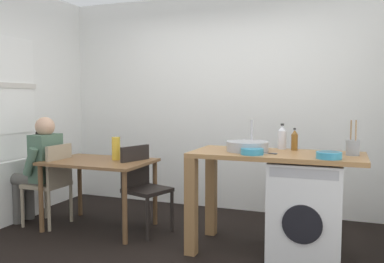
{
  "coord_description": "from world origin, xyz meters",
  "views": [
    {
      "loc": [
        1.46,
        -3.17,
        1.39
      ],
      "look_at": [
        0.09,
        0.45,
        1.08
      ],
      "focal_mm": 37.6,
      "sensor_mm": 36.0,
      "label": 1
    }
  ],
  "objects_px": {
    "chair_opposite": "(142,184)",
    "bottle_tall_green": "(282,138)",
    "utensil_crock": "(353,147)",
    "vase": "(116,148)",
    "bottle_squat_brown": "(294,140)",
    "dining_table": "(99,169)",
    "chair_person_seat": "(52,180)",
    "seated_person": "(40,164)",
    "colander": "(329,155)",
    "washing_machine": "(306,210)",
    "mixing_bowl": "(252,151)"
  },
  "relations": [
    {
      "from": "bottle_squat_brown",
      "to": "washing_machine",
      "type": "bearing_deg",
      "value": -60.13
    },
    {
      "from": "vase",
      "to": "colander",
      "type": "bearing_deg",
      "value": -9.72
    },
    {
      "from": "washing_machine",
      "to": "vase",
      "type": "distance_m",
      "value": 2.05
    },
    {
      "from": "seated_person",
      "to": "utensil_crock",
      "type": "relative_size",
      "value": 4.01
    },
    {
      "from": "seated_person",
      "to": "vase",
      "type": "relative_size",
      "value": 4.84
    },
    {
      "from": "dining_table",
      "to": "colander",
      "type": "distance_m",
      "value": 2.37
    },
    {
      "from": "chair_opposite",
      "to": "mixing_bowl",
      "type": "xyz_separation_m",
      "value": [
        1.23,
        -0.33,
        0.44
      ]
    },
    {
      "from": "washing_machine",
      "to": "seated_person",
      "type": "bearing_deg",
      "value": -179.16
    },
    {
      "from": "seated_person",
      "to": "bottle_tall_green",
      "type": "bearing_deg",
      "value": -82.18
    },
    {
      "from": "colander",
      "to": "bottle_squat_brown",
      "type": "bearing_deg",
      "value": 125.51
    },
    {
      "from": "utensil_crock",
      "to": "colander",
      "type": "bearing_deg",
      "value": -123.7
    },
    {
      "from": "utensil_crock",
      "to": "mixing_bowl",
      "type": "bearing_deg",
      "value": -162.74
    },
    {
      "from": "colander",
      "to": "bottle_tall_green",
      "type": "bearing_deg",
      "value": 131.56
    },
    {
      "from": "mixing_bowl",
      "to": "bottle_tall_green",
      "type": "bearing_deg",
      "value": 68.93
    },
    {
      "from": "seated_person",
      "to": "vase",
      "type": "distance_m",
      "value": 0.9
    },
    {
      "from": "colander",
      "to": "dining_table",
      "type": "bearing_deg",
      "value": 173.29
    },
    {
      "from": "chair_person_seat",
      "to": "washing_machine",
      "type": "distance_m",
      "value": 2.7
    },
    {
      "from": "utensil_crock",
      "to": "vase",
      "type": "distance_m",
      "value": 2.37
    },
    {
      "from": "utensil_crock",
      "to": "washing_machine",
      "type": "bearing_deg",
      "value": -171.9
    },
    {
      "from": "chair_opposite",
      "to": "bottle_tall_green",
      "type": "height_order",
      "value": "bottle_tall_green"
    },
    {
      "from": "washing_machine",
      "to": "mixing_bowl",
      "type": "bearing_deg",
      "value": -155.67
    },
    {
      "from": "chair_opposite",
      "to": "bottle_squat_brown",
      "type": "bearing_deg",
      "value": 112.11
    },
    {
      "from": "bottle_squat_brown",
      "to": "colander",
      "type": "relative_size",
      "value": 1.04
    },
    {
      "from": "bottle_tall_green",
      "to": "bottle_squat_brown",
      "type": "distance_m",
      "value": 0.13
    },
    {
      "from": "bottle_tall_green",
      "to": "mixing_bowl",
      "type": "xyz_separation_m",
      "value": [
        -0.18,
        -0.48,
        -0.08
      ]
    },
    {
      "from": "seated_person",
      "to": "colander",
      "type": "xyz_separation_m",
      "value": [
        3.04,
        -0.18,
        0.28
      ]
    },
    {
      "from": "bottle_squat_brown",
      "to": "utensil_crock",
      "type": "bearing_deg",
      "value": -19.66
    },
    {
      "from": "utensil_crock",
      "to": "bottle_tall_green",
      "type": "bearing_deg",
      "value": 159.89
    },
    {
      "from": "bottle_squat_brown",
      "to": "dining_table",
      "type": "bearing_deg",
      "value": -175.07
    },
    {
      "from": "seated_person",
      "to": "vase",
      "type": "height_order",
      "value": "seated_person"
    },
    {
      "from": "utensil_crock",
      "to": "vase",
      "type": "relative_size",
      "value": 1.21
    },
    {
      "from": "washing_machine",
      "to": "colander",
      "type": "xyz_separation_m",
      "value": [
        0.19,
        -0.22,
        0.52
      ]
    },
    {
      "from": "washing_machine",
      "to": "vase",
      "type": "height_order",
      "value": "vase"
    },
    {
      "from": "seated_person",
      "to": "mixing_bowl",
      "type": "distance_m",
      "value": 2.44
    },
    {
      "from": "colander",
      "to": "vase",
      "type": "bearing_deg",
      "value": 170.28
    },
    {
      "from": "bottle_tall_green",
      "to": "utensil_crock",
      "type": "height_order",
      "value": "utensil_crock"
    },
    {
      "from": "seated_person",
      "to": "utensil_crock",
      "type": "height_order",
      "value": "utensil_crock"
    },
    {
      "from": "seated_person",
      "to": "vase",
      "type": "xyz_separation_m",
      "value": [
        0.86,
        0.2,
        0.19
      ]
    },
    {
      "from": "bottle_squat_brown",
      "to": "utensil_crock",
      "type": "xyz_separation_m",
      "value": [
        0.5,
        -0.18,
        -0.02
      ]
    },
    {
      "from": "bottle_squat_brown",
      "to": "mixing_bowl",
      "type": "xyz_separation_m",
      "value": [
        -0.3,
        -0.43,
        -0.06
      ]
    },
    {
      "from": "colander",
      "to": "vase",
      "type": "height_order",
      "value": "vase"
    },
    {
      "from": "chair_person_seat",
      "to": "seated_person",
      "type": "distance_m",
      "value": 0.23
    },
    {
      "from": "chair_person_seat",
      "to": "bottle_tall_green",
      "type": "relative_size",
      "value": 3.69
    },
    {
      "from": "chair_opposite",
      "to": "washing_machine",
      "type": "xyz_separation_m",
      "value": [
        1.67,
        -0.13,
        -0.08
      ]
    },
    {
      "from": "chair_opposite",
      "to": "utensil_crock",
      "type": "distance_m",
      "value": 2.1
    },
    {
      "from": "washing_machine",
      "to": "utensil_crock",
      "type": "xyz_separation_m",
      "value": [
        0.37,
        0.05,
        0.56
      ]
    },
    {
      "from": "dining_table",
      "to": "seated_person",
      "type": "relative_size",
      "value": 0.92
    },
    {
      "from": "mixing_bowl",
      "to": "vase",
      "type": "relative_size",
      "value": 0.79
    },
    {
      "from": "chair_person_seat",
      "to": "bottle_tall_green",
      "type": "height_order",
      "value": "bottle_tall_green"
    },
    {
      "from": "dining_table",
      "to": "vase",
      "type": "distance_m",
      "value": 0.28
    }
  ]
}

